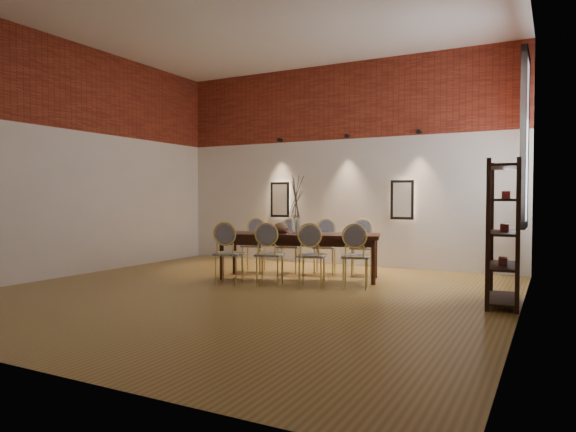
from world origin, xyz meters
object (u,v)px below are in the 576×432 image
at_px(chair_far_a, 254,245).
at_px(shelving_rack, 504,233).
at_px(chair_near_b, 270,254).
at_px(chair_far_b, 289,246).
at_px(chair_near_c, 312,255).
at_px(chair_far_c, 325,247).
at_px(chair_far_d, 362,248).
at_px(vase, 296,224).
at_px(bowl, 280,228).
at_px(chair_near_a, 229,253).
at_px(chair_near_d, 355,256).
at_px(dining_table, 299,256).
at_px(book, 280,232).

bearing_deg(chair_far_a, shelving_rack, 150.00).
bearing_deg(chair_near_b, shelving_rack, -14.46).
bearing_deg(chair_far_b, chair_near_c, 115.02).
distance_m(chair_near_b, chair_far_c, 1.54).
relative_size(chair_near_b, chair_far_d, 1.00).
xyz_separation_m(chair_near_c, shelving_rack, (2.67, -0.11, 0.43)).
relative_size(chair_near_c, vase, 3.13).
distance_m(chair_near_b, bowl, 0.75).
bearing_deg(chair_near_a, chair_far_b, 64.98).
bearing_deg(chair_near_b, chair_near_d, -0.00).
distance_m(chair_far_b, bowl, 0.84).
relative_size(chair_far_a, chair_far_c, 1.00).
xyz_separation_m(chair_near_c, bowl, (-0.78, 0.46, 0.37)).
distance_m(chair_near_c, chair_far_d, 1.54).
relative_size(chair_near_a, vase, 3.13).
relative_size(dining_table, chair_near_c, 2.78).
xyz_separation_m(chair_near_a, shelving_rack, (3.93, 0.24, 0.43)).
relative_size(chair_near_d, chair_far_d, 1.00).
xyz_separation_m(chair_near_b, chair_near_c, (0.63, 0.17, 0.00)).
bearing_deg(chair_far_a, vase, 142.80).
bearing_deg(chair_far_b, chair_far_d, 180.00).
relative_size(chair_near_a, chair_near_c, 1.00).
distance_m(chair_near_c, chair_near_d, 0.65).
relative_size(chair_near_c, chair_near_d, 1.00).
height_order(chair_far_a, chair_far_c, same).
xyz_separation_m(chair_near_d, bowl, (-1.41, 0.28, 0.37)).
bearing_deg(vase, chair_far_d, 49.53).
distance_m(chair_far_c, vase, 0.91).
relative_size(chair_near_b, book, 3.62).
height_order(book, shelving_rack, shelving_rack).
height_order(dining_table, chair_far_a, chair_far_a).
xyz_separation_m(chair_near_a, chair_far_d, (1.51, 1.87, 0.00)).
bearing_deg(vase, chair_far_c, 76.75).
distance_m(dining_table, chair_near_d, 1.21).
bearing_deg(chair_near_c, shelving_rack, -17.95).
bearing_deg(bowl, shelving_rack, -9.36).
relative_size(chair_near_d, book, 3.62).
relative_size(vase, shelving_rack, 0.17).
bearing_deg(chair_near_d, bowl, 153.17).
distance_m(chair_far_b, chair_far_d, 1.31).
bearing_deg(book, chair_far_a, 151.39).
relative_size(dining_table, book, 10.05).
xyz_separation_m(dining_table, chair_near_d, (1.13, -0.41, 0.09)).
relative_size(vase, bowl, 1.25).
bearing_deg(chair_far_d, chair_far_a, -0.00).
height_order(chair_near_b, vase, vase).
bearing_deg(book, shelving_rack, -10.99).
bearing_deg(book, chair_far_b, 104.45).
relative_size(dining_table, chair_near_a, 2.78).
bearing_deg(book, chair_far_d, 40.80).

